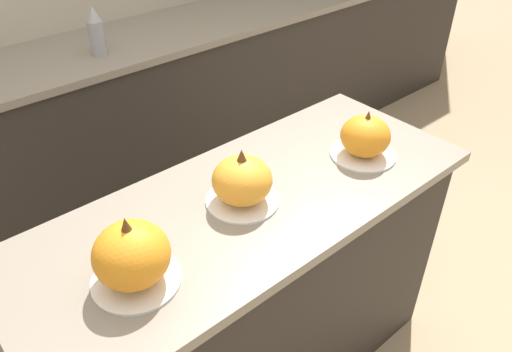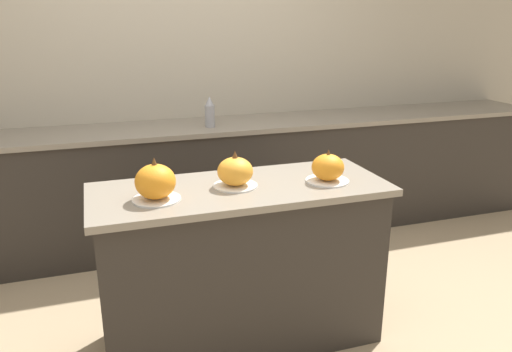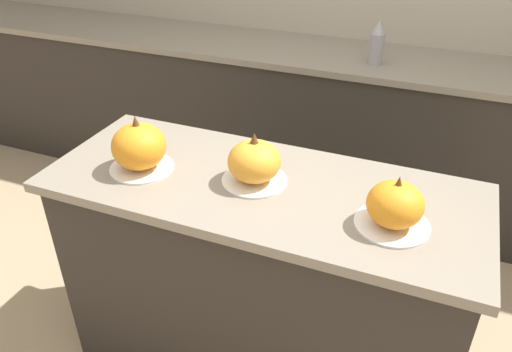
% 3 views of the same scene
% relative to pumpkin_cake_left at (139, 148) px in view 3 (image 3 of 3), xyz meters
% --- Properties ---
extents(kitchen_island, '(1.48, 0.59, 0.88)m').
position_rel_pumpkin_cake_left_xyz_m(kitchen_island, '(0.42, 0.06, -0.52)').
color(kitchen_island, '#2D2823').
rests_on(kitchen_island, ground_plane).
extents(back_counter, '(6.00, 0.60, 0.92)m').
position_rel_pumpkin_cake_left_xyz_m(back_counter, '(0.42, 1.40, -0.50)').
color(back_counter, '#2D2823').
rests_on(back_counter, ground_plane).
extents(pumpkin_cake_left, '(0.22, 0.22, 0.20)m').
position_rel_pumpkin_cake_left_xyz_m(pumpkin_cake_left, '(0.00, 0.00, 0.00)').
color(pumpkin_cake_left, white).
rests_on(pumpkin_cake_left, kitchen_island).
extents(pumpkin_cake_center, '(0.22, 0.22, 0.18)m').
position_rel_pumpkin_cake_left_xyz_m(pumpkin_cake_center, '(0.40, 0.07, -0.01)').
color(pumpkin_cake_center, white).
rests_on(pumpkin_cake_center, kitchen_island).
extents(pumpkin_cake_right, '(0.22, 0.22, 0.17)m').
position_rel_pumpkin_cake_left_xyz_m(pumpkin_cake_right, '(0.87, -0.00, -0.01)').
color(pumpkin_cake_right, white).
rests_on(pumpkin_cake_right, kitchen_island).
extents(bottle_tall, '(0.07, 0.07, 0.22)m').
position_rel_pumpkin_cake_left_xyz_m(bottle_tall, '(0.56, 1.31, 0.06)').
color(bottle_tall, '#99999E').
rests_on(bottle_tall, back_counter).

